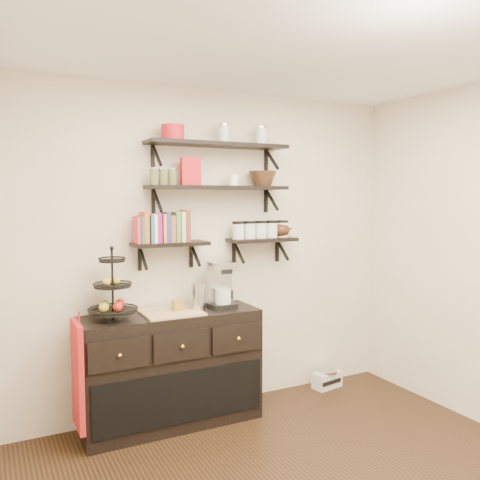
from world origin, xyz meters
name	(u,v)px	position (x,y,z in m)	size (l,w,h in m)	color
ceiling	(344,28)	(0.00, 0.00, 2.70)	(3.50, 3.50, 0.02)	white
back_wall	(212,250)	(0.00, 1.75, 1.35)	(3.50, 0.02, 2.70)	#EFE3CB
shelf_top	(218,145)	(0.00, 1.62, 2.23)	(1.20, 0.27, 0.23)	black
shelf_mid	(218,188)	(0.00, 1.62, 1.88)	(1.20, 0.27, 0.23)	black
shelf_low_left	(170,245)	(-0.42, 1.63, 1.43)	(0.60, 0.25, 0.23)	black
shelf_low_right	(262,240)	(0.42, 1.63, 1.43)	(0.60, 0.25, 0.23)	black
cookbooks	(164,228)	(-0.47, 1.63, 1.57)	(0.43, 0.15, 0.26)	#D42E44
glass_canisters	(261,231)	(0.41, 1.63, 1.51)	(0.54, 0.10, 0.13)	silver
sideboard	(171,369)	(-0.46, 1.51, 0.45)	(1.40, 0.50, 0.92)	black
fruit_stand	(113,295)	(-0.91, 1.52, 1.08)	(0.36, 0.36, 0.52)	black
candle	(178,305)	(-0.40, 1.51, 0.96)	(0.08, 0.08, 0.08)	olive
coffee_maker	(221,285)	(-0.02, 1.54, 1.08)	(0.21, 0.20, 0.38)	black
thermal_carafe	(198,297)	(-0.24, 1.49, 1.01)	(0.11, 0.11, 0.22)	silver
apron	(78,376)	(-1.19, 1.41, 0.55)	(0.04, 0.33, 0.77)	#AE1D12
radio	(327,379)	(1.11, 1.59, 0.08)	(0.30, 0.22, 0.17)	silver
recipe_box	(191,172)	(-0.25, 1.61, 2.01)	(0.16, 0.06, 0.22)	red
walnut_bowl	(263,179)	(0.42, 1.61, 1.96)	(0.24, 0.24, 0.13)	black
ramekins	(233,180)	(0.14, 1.61, 1.95)	(0.09, 0.09, 0.10)	white
teapot	(281,229)	(0.62, 1.63, 1.52)	(0.20, 0.15, 0.15)	#351C10
red_pot	(173,133)	(-0.39, 1.61, 2.31)	(0.18, 0.18, 0.12)	red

